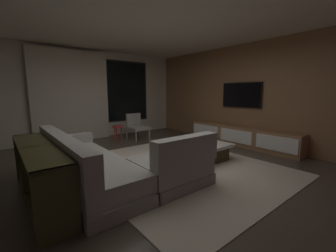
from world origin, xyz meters
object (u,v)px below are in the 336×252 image
(book_stack_on_coffee_table, at_px, (194,144))
(mounted_tv, at_px, (241,95))
(coffee_table, at_px, (195,151))
(accent_chair_near_window, at_px, (136,125))
(side_stool, at_px, (118,129))
(media_console, at_px, (242,137))
(console_table_behind_couch, at_px, (39,170))
(sectional_couch, at_px, (110,167))

(book_stack_on_coffee_table, height_order, mounted_tv, mounted_tv)
(book_stack_on_coffee_table, bearing_deg, coffee_table, 34.75)
(accent_chair_near_window, bearing_deg, side_stool, 178.16)
(media_console, bearing_deg, console_table_behind_couch, 179.73)
(sectional_couch, height_order, coffee_table, sectional_couch)
(accent_chair_near_window, height_order, media_console, accent_chair_near_window)
(sectional_couch, relative_size, mounted_tv, 2.16)
(book_stack_on_coffee_table, distance_m, accent_chair_near_window, 2.67)
(book_stack_on_coffee_table, relative_size, console_table_behind_couch, 0.14)
(coffee_table, xyz_separation_m, media_console, (1.82, 0.05, 0.06))
(book_stack_on_coffee_table, distance_m, console_table_behind_couch, 2.69)
(sectional_couch, height_order, side_stool, sectional_couch)
(side_stool, bearing_deg, book_stack_on_coffee_table, -82.12)
(side_stool, distance_m, media_console, 3.45)
(accent_chair_near_window, relative_size, mounted_tv, 0.67)
(sectional_couch, relative_size, book_stack_on_coffee_table, 8.55)
(mounted_tv, bearing_deg, coffee_table, -173.07)
(sectional_couch, bearing_deg, mounted_tv, 4.41)
(coffee_table, relative_size, mounted_tv, 1.00)
(mounted_tv, bearing_deg, media_console, -132.45)
(mounted_tv, bearing_deg, sectional_couch, -175.59)
(sectional_couch, xyz_separation_m, side_stool, (1.40, 2.62, 0.08))
(coffee_table, xyz_separation_m, mounted_tv, (2.00, 0.24, 1.16))
(accent_chair_near_window, distance_m, side_stool, 0.60)
(sectional_couch, height_order, console_table_behind_couch, sectional_couch)
(side_stool, distance_m, console_table_behind_couch, 3.40)
(sectional_couch, bearing_deg, console_table_behind_couch, 171.98)
(coffee_table, distance_m, mounted_tv, 2.33)
(side_stool, relative_size, media_console, 0.15)
(accent_chair_near_window, bearing_deg, media_console, -54.58)
(book_stack_on_coffee_table, relative_size, media_console, 0.09)
(coffee_table, height_order, accent_chair_near_window, accent_chair_near_window)
(side_stool, distance_m, mounted_tv, 3.58)
(console_table_behind_couch, bearing_deg, side_stool, 47.06)
(coffee_table, height_order, media_console, media_console)
(media_console, relative_size, mounted_tv, 2.67)
(sectional_couch, distance_m, book_stack_on_coffee_table, 1.78)
(coffee_table, relative_size, media_console, 0.37)
(mounted_tv, height_order, console_table_behind_couch, mounted_tv)
(sectional_couch, height_order, accent_chair_near_window, sectional_couch)
(book_stack_on_coffee_table, xyz_separation_m, media_console, (2.00, 0.17, -0.14))
(media_console, height_order, console_table_behind_couch, console_table_behind_couch)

